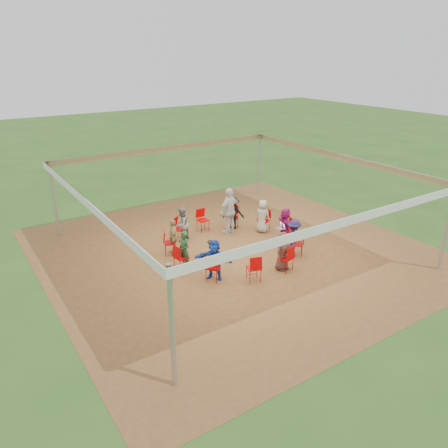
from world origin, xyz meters
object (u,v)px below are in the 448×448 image
chair_7 (213,268)px  standing_person (230,211)px  chair_3 (203,220)px  person_seated_1 (263,216)px  chair_2 (233,217)px  person_seated_8 (294,238)px  person_seated_4 (173,237)px  person_seated_5 (184,250)px  chair_6 (181,258)px  person_seated_0 (285,225)px  cable_coil (212,242)px  chair_0 (288,230)px  chair_8 (254,268)px  chair_9 (286,258)px  laptop (281,227)px  chair_10 (297,244)px  person_seated_7 (283,251)px  person_seated_2 (233,213)px  person_seated_3 (182,224)px  person_seated_6 (214,259)px  chair_5 (170,243)px  chair_1 (264,221)px  chair_4 (179,229)px

chair_7 → standing_person: bearing=99.1°
chair_3 → person_seated_1: 2.43m
chair_2 → person_seated_8: bearing=129.6°
chair_2 → person_seated_4: person_seated_4 is taller
person_seated_1 → person_seated_5: (-4.17, -1.09, 0.00)m
chair_2 → chair_6: 4.18m
person_seated_0 → standing_person: 2.28m
cable_coil → chair_0: bearing=-29.7°
chair_8 → chair_9: bearing=16.4°
person_seated_1 → cable_coil: 2.38m
chair_6 → laptop: (4.27, -0.09, 0.19)m
standing_person → cable_coil: standing_person is taller
chair_2 → chair_10: (0.39, -3.45, 0.00)m
person_seated_8 → person_seated_7: bearing=163.6°
cable_coil → chair_2: bearing=28.3°
chair_8 → person_seated_0: (2.86, 1.81, 0.23)m
person_seated_1 → person_seated_4: 3.96m
chair_6 → chair_9: size_ratio=1.00×
chair_7 → chair_8: same height
chair_2 → person_seated_5: person_seated_5 is taller
chair_7 → standing_person: size_ratio=0.48×
person_seated_2 → person_seated_7: size_ratio=1.00×
person_seated_8 → chair_0: bearing=11.1°
chair_6 → person_seated_5: (0.12, 0.01, 0.23)m
chair_9 → person_seated_0: size_ratio=0.67×
person_seated_3 → laptop: 3.81m
chair_2 → chair_8: (-2.01, -4.08, 0.00)m
person_seated_3 → person_seated_6: same height
chair_5 → person_seated_3: person_seated_3 is taller
chair_9 → person_seated_2: size_ratio=0.67×
person_seated_3 → standing_person: size_ratio=0.71×
chair_7 → person_seated_4: size_ratio=0.67×
chair_6 → chair_10: size_ratio=1.00×
cable_coil → chair_5: bearing=-179.0°
chair_8 → person_seated_4: size_ratio=0.67×
chair_6 → person_seated_1: bearing=98.0°
chair_3 → person_seated_8: (1.53, -3.77, 0.23)m
person_seated_6 → chair_5: bearing=149.7°
chair_5 → chair_1: bearing=114.5°
chair_4 → standing_person: size_ratio=0.48×
chair_2 → person_seated_0: size_ratio=0.67×
chair_8 → person_seated_4: person_seated_4 is taller
chair_5 → person_seated_7: size_ratio=0.67×
person_seated_3 → chair_7: bearing=47.8°
chair_5 → person_seated_3: (0.94, 0.85, 0.23)m
person_seated_2 → person_seated_6: 4.31m
standing_person → person_seated_3: bearing=-24.7°
chair_7 → person_seated_2: person_seated_2 is taller
person_seated_2 → person_seated_7: 3.96m
person_seated_4 → laptop: 4.15m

